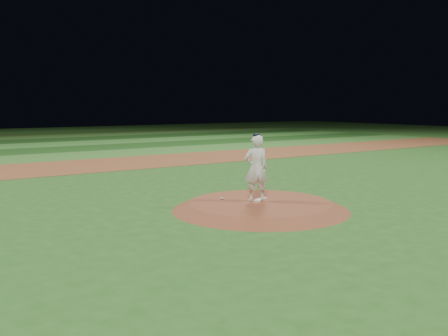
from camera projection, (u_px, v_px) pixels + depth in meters
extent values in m
plane|color=#295F1E|center=(260.00, 210.00, 15.54)|extent=(120.00, 120.00, 0.00)
cube|color=brown|center=(99.00, 165.00, 26.98)|extent=(70.00, 6.00, 0.02)
cube|color=#38762B|center=(67.00, 156.00, 31.48)|extent=(70.00, 5.00, 0.02)
cube|color=#1B4917|center=(46.00, 150.00, 35.57)|extent=(70.00, 5.00, 0.02)
cube|color=#377B2C|center=(29.00, 145.00, 39.66)|extent=(70.00, 5.00, 0.02)
cube|color=#184115|center=(15.00, 142.00, 43.75)|extent=(70.00, 5.00, 0.02)
cube|color=#326324|center=(3.00, 138.00, 47.84)|extent=(70.00, 5.00, 0.02)
cone|color=brown|center=(260.00, 206.00, 15.52)|extent=(5.50, 5.50, 0.25)
cube|color=white|center=(260.00, 199.00, 15.81)|extent=(0.66, 0.42, 0.03)
ellipsoid|color=silver|center=(222.00, 198.00, 15.89)|extent=(0.11, 0.11, 0.06)
imported|color=white|center=(256.00, 168.00, 15.54)|extent=(0.87, 0.70, 2.07)
ellipsoid|color=black|center=(256.00, 136.00, 15.41)|extent=(0.22, 0.22, 0.15)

